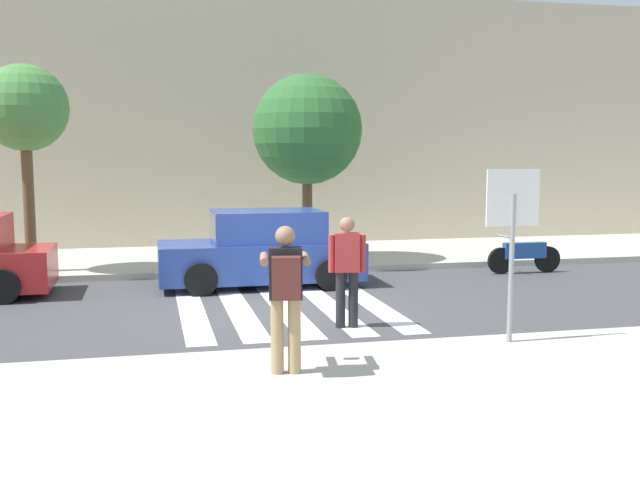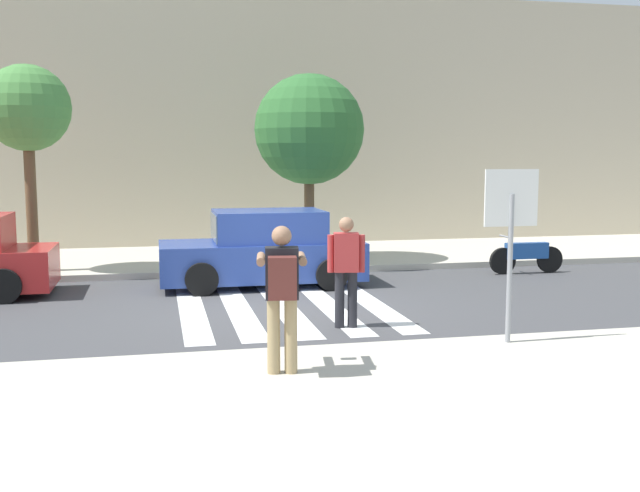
{
  "view_description": "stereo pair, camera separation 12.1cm",
  "coord_description": "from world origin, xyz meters",
  "px_view_note": "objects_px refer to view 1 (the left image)",
  "views": [
    {
      "loc": [
        -2.28,
        -12.73,
        2.67
      ],
      "look_at": [
        0.6,
        -0.2,
        1.1
      ],
      "focal_mm": 42.0,
      "sensor_mm": 36.0,
      "label": 1
    },
    {
      "loc": [
        -2.16,
        -12.75,
        2.67
      ],
      "look_at": [
        0.6,
        -0.2,
        1.1
      ],
      "focal_mm": 42.0,
      "sensor_mm": 36.0,
      "label": 2
    }
  ],
  "objects_px": {
    "pedestrian_crossing": "(347,265)",
    "parked_car_blue": "(262,251)",
    "stop_sign": "(512,217)",
    "street_tree_west": "(25,110)",
    "street_tree_center": "(307,130)",
    "motorcycle": "(524,255)",
    "photographer_with_backpack": "(286,287)"
  },
  "relations": [
    {
      "from": "street_tree_west",
      "to": "street_tree_center",
      "type": "bearing_deg",
      "value": 2.69
    },
    {
      "from": "photographer_with_backpack",
      "to": "street_tree_center",
      "type": "relative_size",
      "value": 0.39
    },
    {
      "from": "stop_sign",
      "to": "pedestrian_crossing",
      "type": "bearing_deg",
      "value": 133.41
    },
    {
      "from": "street_tree_center",
      "to": "street_tree_west",
      "type": "bearing_deg",
      "value": -177.31
    },
    {
      "from": "motorcycle",
      "to": "street_tree_center",
      "type": "bearing_deg",
      "value": 155.52
    },
    {
      "from": "motorcycle",
      "to": "photographer_with_backpack",
      "type": "bearing_deg",
      "value": -134.03
    },
    {
      "from": "motorcycle",
      "to": "parked_car_blue",
      "type": "bearing_deg",
      "value": -177.15
    },
    {
      "from": "motorcycle",
      "to": "street_tree_west",
      "type": "distance_m",
      "value": 11.4
    },
    {
      "from": "pedestrian_crossing",
      "to": "street_tree_west",
      "type": "relative_size",
      "value": 0.39
    },
    {
      "from": "stop_sign",
      "to": "street_tree_center",
      "type": "bearing_deg",
      "value": 97.23
    },
    {
      "from": "pedestrian_crossing",
      "to": "street_tree_center",
      "type": "distance_m",
      "value": 6.83
    },
    {
      "from": "parked_car_blue",
      "to": "street_tree_west",
      "type": "xyz_separation_m",
      "value": [
        -4.76,
        2.1,
        2.89
      ]
    },
    {
      "from": "stop_sign",
      "to": "street_tree_center",
      "type": "distance_m",
      "value": 8.46
    },
    {
      "from": "stop_sign",
      "to": "photographer_with_backpack",
      "type": "relative_size",
      "value": 1.36
    },
    {
      "from": "photographer_with_backpack",
      "to": "parked_car_blue",
      "type": "bearing_deg",
      "value": 83.71
    },
    {
      "from": "pedestrian_crossing",
      "to": "street_tree_center",
      "type": "bearing_deg",
      "value": 83.48
    },
    {
      "from": "pedestrian_crossing",
      "to": "street_tree_west",
      "type": "bearing_deg",
      "value": 131.91
    },
    {
      "from": "street_tree_west",
      "to": "photographer_with_backpack",
      "type": "bearing_deg",
      "value": -65.42
    },
    {
      "from": "stop_sign",
      "to": "pedestrian_crossing",
      "type": "relative_size",
      "value": 1.36
    },
    {
      "from": "photographer_with_backpack",
      "to": "motorcycle",
      "type": "distance_m",
      "value": 9.77
    },
    {
      "from": "parked_car_blue",
      "to": "motorcycle",
      "type": "bearing_deg",
      "value": 2.85
    },
    {
      "from": "stop_sign",
      "to": "motorcycle",
      "type": "relative_size",
      "value": 1.33
    },
    {
      "from": "pedestrian_crossing",
      "to": "parked_car_blue",
      "type": "xyz_separation_m",
      "value": [
        -0.71,
        4.01,
        -0.25
      ]
    },
    {
      "from": "street_tree_west",
      "to": "street_tree_center",
      "type": "xyz_separation_m",
      "value": [
        6.21,
        0.29,
        -0.36
      ]
    },
    {
      "from": "street_tree_west",
      "to": "pedestrian_crossing",
      "type": "bearing_deg",
      "value": -48.09
    },
    {
      "from": "photographer_with_backpack",
      "to": "pedestrian_crossing",
      "type": "bearing_deg",
      "value": 61.66
    },
    {
      "from": "pedestrian_crossing",
      "to": "photographer_with_backpack",
      "type": "bearing_deg",
      "value": -118.34
    },
    {
      "from": "motorcycle",
      "to": "street_tree_west",
      "type": "xyz_separation_m",
      "value": [
        -10.79,
        1.8,
        3.2
      ]
    },
    {
      "from": "street_tree_west",
      "to": "street_tree_center",
      "type": "distance_m",
      "value": 6.23
    },
    {
      "from": "pedestrian_crossing",
      "to": "street_tree_center",
      "type": "relative_size",
      "value": 0.39
    },
    {
      "from": "parked_car_blue",
      "to": "motorcycle",
      "type": "xyz_separation_m",
      "value": [
        6.03,
        0.3,
        -0.31
      ]
    },
    {
      "from": "stop_sign",
      "to": "motorcycle",
      "type": "bearing_deg",
      "value": 60.27
    }
  ]
}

